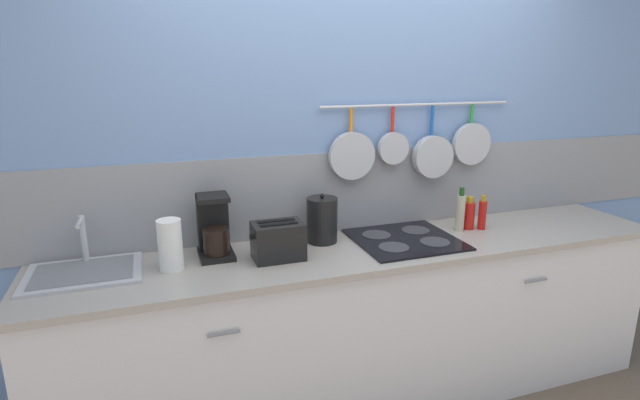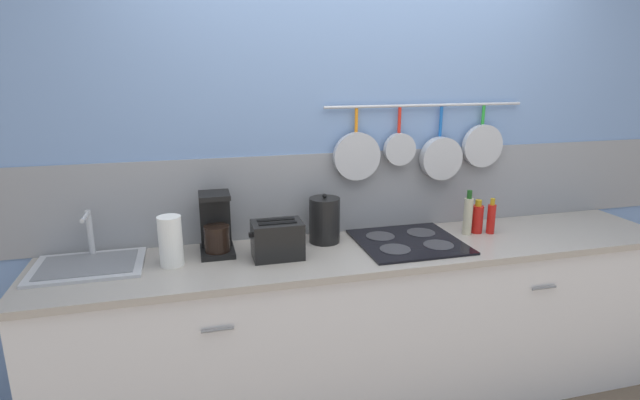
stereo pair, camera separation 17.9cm
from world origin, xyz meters
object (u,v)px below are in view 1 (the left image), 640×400
(toaster, at_px, (278,240))
(bottle_dish_soap, at_px, (482,214))
(kettle, at_px, (322,220))
(paper_towel_roll, at_px, (170,245))
(bottle_cooking_wine, at_px, (460,212))
(coffee_maker, at_px, (214,230))
(bottle_olive_oil, at_px, (469,215))

(toaster, distance_m, bottle_dish_soap, 1.21)
(toaster, bearing_deg, kettle, 28.69)
(paper_towel_roll, xyz_separation_m, bottle_cooking_wine, (1.57, 0.04, -0.01))
(coffee_maker, distance_m, kettle, 0.56)
(paper_towel_roll, height_order, bottle_dish_soap, paper_towel_roll)
(kettle, xyz_separation_m, bottle_cooking_wine, (0.80, -0.08, -0.01))
(paper_towel_roll, relative_size, kettle, 0.90)
(coffee_maker, xyz_separation_m, kettle, (0.56, 0.00, -0.01))
(coffee_maker, height_order, bottle_olive_oil, coffee_maker)
(paper_towel_roll, xyz_separation_m, bottle_dish_soap, (1.71, 0.02, -0.03))
(toaster, height_order, bottle_cooking_wine, bottle_cooking_wine)
(kettle, bearing_deg, bottle_dish_soap, -6.28)
(coffee_maker, distance_m, bottle_dish_soap, 1.50)
(paper_towel_roll, relative_size, bottle_dish_soap, 1.19)
(bottle_cooking_wine, relative_size, bottle_dish_soap, 1.25)
(paper_towel_roll, relative_size, bottle_olive_oil, 1.26)
(kettle, bearing_deg, bottle_olive_oil, -4.71)
(paper_towel_roll, distance_m, toaster, 0.50)
(bottle_olive_oil, xyz_separation_m, bottle_dish_soap, (0.07, -0.03, 0.01))
(coffee_maker, relative_size, bottle_cooking_wine, 1.22)
(coffee_maker, distance_m, bottle_olive_oil, 1.43)
(kettle, bearing_deg, paper_towel_roll, -170.73)
(paper_towel_roll, distance_m, bottle_dish_soap, 1.71)
(paper_towel_roll, bearing_deg, bottle_dish_soap, 0.81)
(coffee_maker, relative_size, bottle_olive_oil, 1.62)
(bottle_dish_soap, bearing_deg, bottle_olive_oil, 154.85)
(bottle_cooking_wine, height_order, bottle_dish_soap, bottle_cooking_wine)
(bottle_cooking_wine, bearing_deg, coffee_maker, 176.61)
(kettle, relative_size, bottle_olive_oil, 1.40)
(paper_towel_roll, height_order, bottle_cooking_wine, bottle_cooking_wine)
(bottle_olive_oil, bearing_deg, bottle_dish_soap, -25.15)
(coffee_maker, bearing_deg, bottle_olive_oil, -2.67)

